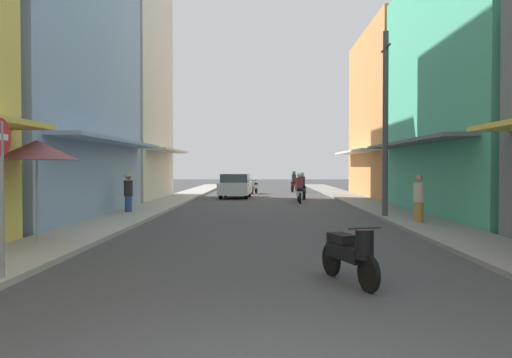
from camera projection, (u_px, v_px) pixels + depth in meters
ground_plane at (265, 207)px, 24.24m from camera, size 106.24×106.24×0.00m
sidewalk_left at (158, 206)px, 24.32m from camera, size 1.97×56.29×0.12m
sidewalk_right at (373, 206)px, 24.16m from camera, size 1.97×56.29×0.12m
building_left_far at (108, 78)px, 29.67m from camera, size 7.05×8.42×13.93m
building_right_mid at (502, 88)px, 19.70m from camera, size 7.05×11.89×9.79m
building_right_far at (413, 115)px, 31.59m from camera, size 7.05×10.90×10.12m
motorbike_silver at (254, 187)px, 35.92m from camera, size 0.63×1.79×0.96m
motorbike_green at (301, 187)px, 29.86m from camera, size 0.58×1.80×1.58m
motorbike_white at (299, 189)px, 26.90m from camera, size 0.55×1.81×1.58m
motorbike_black at (350, 253)px, 8.29m from camera, size 0.76×1.74×0.96m
motorbike_red at (294, 183)px, 38.70m from camera, size 0.74×1.75×1.58m
parked_car at (235, 186)px, 31.29m from camera, size 1.93×4.17×1.45m
pedestrian_foreground at (419, 200)px, 16.56m from camera, size 0.34×0.34×1.62m
pedestrian_far at (128, 191)px, 20.15m from camera, size 0.44×0.44×1.67m
vendor_umbrella at (37, 150)px, 11.98m from camera, size 1.88×1.88×2.49m
utility_pole at (385, 123)px, 18.56m from camera, size 0.20×1.20×6.71m
street_sign_no_entry at (2, 177)px, 8.17m from camera, size 0.07×0.60×2.65m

